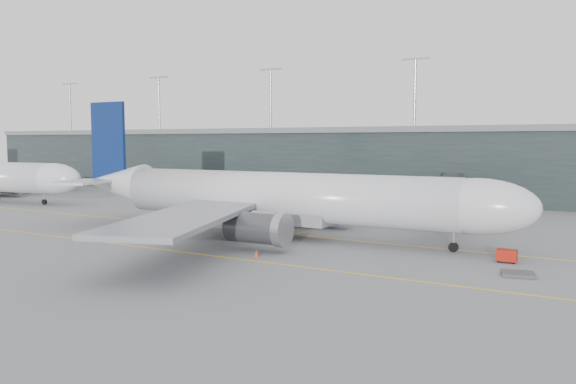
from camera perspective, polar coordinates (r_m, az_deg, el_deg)
The scene contains 17 objects.
ground at distance 79.44m, azimuth -1.04°, elevation -3.68°, with size 320.00×320.00×0.00m, color slate.
taxiline_a at distance 76.05m, azimuth -2.57°, elevation -4.08°, with size 160.00×0.25×0.02m, color gold.
taxiline_b at distance 63.25m, azimuth -10.28°, elevation -6.06°, with size 160.00×0.25×0.02m, color gold.
taxiline_lead_main at distance 95.12m, azimuth 7.68°, elevation -2.24°, with size 0.25×60.00×0.02m, color gold.
taxiline_lead_adj at distance 144.88m, azimuth -23.20°, elevation -0.06°, with size 0.25×60.00×0.02m, color gold.
terminal at distance 131.92m, azimuth 11.79°, elevation 3.08°, with size 240.00×36.00×29.00m.
main_aircraft at distance 71.97m, azimuth -1.07°, elevation -0.53°, with size 64.46×60.67×18.10m.
jet_bridge at distance 93.41m, azimuth 16.62°, elevation 0.32°, with size 10.66×43.37×6.22m.
gse_cart at distance 61.27m, azimuth 21.34°, elevation -6.01°, with size 1.95×1.25×1.33m.
baggage_dolly at distance 55.86m, azimuth 22.35°, elevation -7.71°, with size 2.87×2.29×0.29m, color #3D3C42.
uld_a at distance 89.71m, azimuth -1.15°, elevation -2.10°, with size 1.98×1.67×1.65m.
uld_b at distance 91.05m, azimuth 1.83°, elevation -1.89°, with size 2.42×2.07×1.96m.
uld_c at distance 89.21m, azimuth 1.81°, elevation -2.03°, with size 2.47×2.13×1.97m.
cone_nose at distance 62.58m, azimuth 21.76°, elevation -6.18°, with size 0.40×0.40×0.64m, color orange.
cone_wing_stbd at distance 59.96m, azimuth -3.24°, elevation -6.25°, with size 0.47×0.47×0.75m, color #E7400C.
cone_wing_port at distance 86.54m, azimuth 7.23°, elevation -2.72°, with size 0.50×0.50×0.80m, color #E6460C.
cone_tail at distance 74.03m, azimuth -10.04°, elevation -4.16°, with size 0.41×0.41×0.65m, color #E94A0C.
Camera 1 is at (39.63, -67.74, 12.30)m, focal length 35.00 mm.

